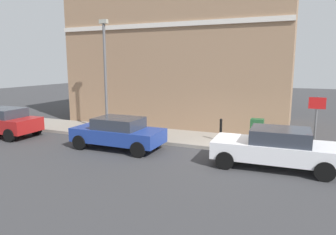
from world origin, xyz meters
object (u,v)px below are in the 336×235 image
object	(u,v)px
car_red	(3,122)
street_sign	(316,117)
car_blue	(118,132)
lamppost	(105,71)
car_white	(275,147)
bollard_near_cabinet	(221,129)
utility_cabinet	(257,133)

from	to	relation	value
car_red	street_sign	bearing A→B (deg)	-173.57
car_blue	lamppost	distance (m)	4.12
car_blue	car_white	bearing A→B (deg)	-179.38
bollard_near_cabinet	lamppost	size ratio (longest dim) A/B	0.18
car_red	utility_cabinet	distance (m)	12.60
car_red	bollard_near_cabinet	xyz separation A→B (m)	(2.77, -10.70, -0.05)
car_blue	bollard_near_cabinet	world-z (taller)	car_blue
utility_cabinet	bollard_near_cabinet	xyz separation A→B (m)	(0.10, 1.62, 0.02)
car_white	bollard_near_cabinet	bearing A→B (deg)	-46.48
lamppost	car_blue	bearing A→B (deg)	-137.53
car_blue	street_sign	bearing A→B (deg)	-167.82
car_red	utility_cabinet	world-z (taller)	car_red
car_red	car_blue	bearing A→B (deg)	-178.97
car_red	lamppost	xyz separation A→B (m)	(2.57, -4.61, 2.55)
lamppost	car_white	bearing A→B (deg)	-105.20
car_red	bollard_near_cabinet	world-z (taller)	car_red
lamppost	car_red	bearing A→B (deg)	119.18
car_blue	lamppost	bearing A→B (deg)	-47.10
lamppost	utility_cabinet	bearing A→B (deg)	-89.30
utility_cabinet	street_sign	bearing A→B (deg)	-110.57
car_blue	car_red	xyz separation A→B (m)	(-0.21, 6.77, 0.03)
car_white	car_red	distance (m)	13.24
car_white	bollard_near_cabinet	world-z (taller)	car_white
car_red	utility_cabinet	xyz separation A→B (m)	(2.67, -12.32, -0.07)
car_blue	utility_cabinet	size ratio (longest dim) A/B	3.46
car_blue	car_red	world-z (taller)	car_red
car_white	street_sign	world-z (taller)	street_sign
car_blue	lamppost	size ratio (longest dim) A/B	0.70
lamppost	street_sign	bearing A→B (deg)	-94.30
bollard_near_cabinet	street_sign	size ratio (longest dim) A/B	0.45
car_white	car_blue	bearing A→B (deg)	-1.32
bollard_near_cabinet	lamppost	world-z (taller)	lamppost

